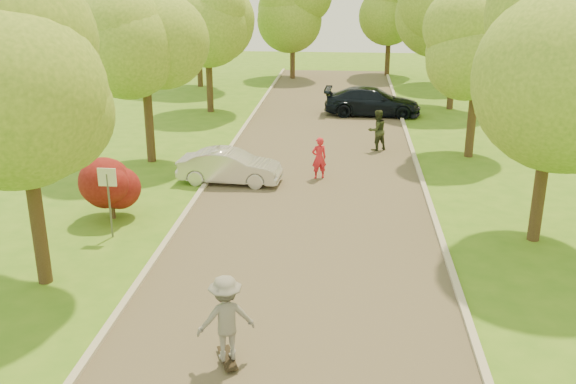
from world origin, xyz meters
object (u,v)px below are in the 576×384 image
at_px(person_striped, 319,158).
at_px(person_olive, 377,130).
at_px(longboard, 227,358).
at_px(skateboarder, 226,318).
at_px(silver_sedan, 230,167).
at_px(dark_sedan, 372,102).
at_px(street_sign, 108,188).

distance_m(person_striped, person_olive, 4.91).
bearing_deg(longboard, skateboarder, 67.76).
distance_m(skateboarder, person_olive, 17.14).
bearing_deg(silver_sedan, dark_sedan, -20.70).
bearing_deg(person_striped, skateboarder, 61.61).
xyz_separation_m(longboard, person_olive, (3.61, 16.76, 0.81)).
bearing_deg(skateboarder, street_sign, -74.98).
distance_m(street_sign, person_striped, 8.70).
distance_m(street_sign, skateboarder, 7.71).
xyz_separation_m(street_sign, person_olive, (8.27, 10.64, -0.65)).
height_order(silver_sedan, dark_sedan, dark_sedan).
relative_size(person_striped, person_olive, 0.89).
bearing_deg(dark_sedan, person_striped, 170.72).
relative_size(skateboarder, person_striped, 1.13).
xyz_separation_m(street_sign, silver_sedan, (2.61, 5.48, -0.93)).
bearing_deg(longboard, person_olive, -124.42).
relative_size(dark_sedan, person_olive, 2.88).
height_order(dark_sedan, longboard, dark_sedan).
bearing_deg(longboard, street_sign, -74.98).
bearing_deg(person_olive, longboard, 47.33).
xyz_separation_m(street_sign, skateboarder, (4.66, -6.12, -0.53)).
height_order(street_sign, silver_sedan, street_sign).
bearing_deg(street_sign, dark_sedan, 65.15).
bearing_deg(person_olive, street_sign, 21.63).
bearing_deg(person_olive, dark_sedan, -120.55).
bearing_deg(longboard, person_striped, -118.03).
bearing_deg(street_sign, longboard, -52.74).
relative_size(silver_sedan, skateboarder, 2.11).
relative_size(street_sign, silver_sedan, 0.56).
height_order(longboard, person_olive, person_olive).
xyz_separation_m(longboard, skateboarder, (0.00, -0.00, 0.94)).
bearing_deg(dark_sedan, street_sign, 157.43).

